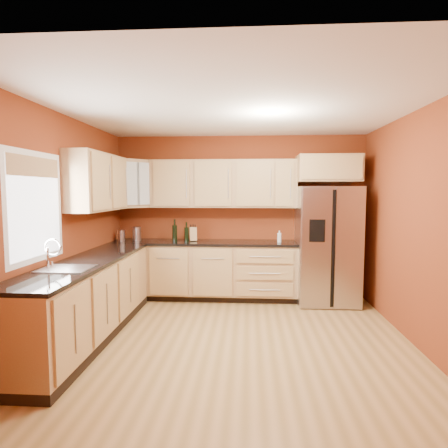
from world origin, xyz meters
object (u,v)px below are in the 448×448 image
Objects in this scene: refrigerator at (327,245)px; canister_left at (122,236)px; soap_dispenser at (279,236)px; wine_bottle_a at (175,230)px; knife_block at (193,234)px.

refrigerator is 3.20m from canister_left.
canister_left is 2.48m from soap_dispenser.
soap_dispenser is at bearing -2.00° from wine_bottle_a.
canister_left is 1.13m from knife_block.
knife_block is 1.19× the size of soap_dispenser.
refrigerator reaches higher than wine_bottle_a.
refrigerator is 0.73m from soap_dispenser.
soap_dispenser is at bearing 0.70° from canister_left.
refrigerator is 8.21× the size of knife_block.
soap_dispenser is (1.65, -0.06, -0.08)m from wine_bottle_a.
soap_dispenser reaches higher than canister_left.
knife_block is (1.13, 0.09, 0.02)m from canister_left.
canister_left is 0.84m from wine_bottle_a.
canister_left is at bearing 172.21° from knife_block.
refrigerator is 9.78× the size of soap_dispenser.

